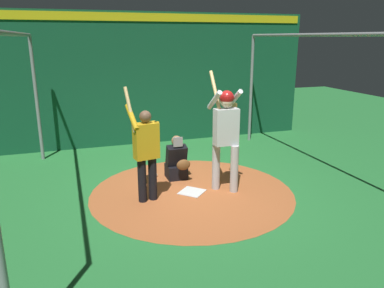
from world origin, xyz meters
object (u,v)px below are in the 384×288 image
catcher (177,162)px  visitor (146,150)px  batter (226,130)px  baseball_0 (156,175)px  bat_rack (231,121)px  home_plate (192,192)px

catcher → visitor: size_ratio=0.46×
batter → catcher: size_ratio=2.42×
batter → visitor: bearing=-90.2°
catcher → baseball_0: (-0.24, -0.39, -0.31)m
baseball_0 → bat_rack: bearing=131.2°
batter → catcher: (-0.86, -0.69, -0.82)m
home_plate → baseball_0: bearing=-156.1°
home_plate → baseball_0: size_ratio=5.68×
home_plate → baseball_0: 1.13m
catcher → batter: bearing=38.5°
home_plate → visitor: size_ratio=0.21×
catcher → bat_rack: size_ratio=0.88×
batter → baseball_0: 1.92m
catcher → visitor: bearing=-43.1°
visitor → baseball_0: (-1.10, 0.41, -0.90)m
home_plate → batter: bearing=83.1°
batter → baseball_0: bearing=-135.6°
batter → catcher: bearing=-141.5°
home_plate → catcher: catcher is taller
baseball_0 → batter: bearing=44.4°
home_plate → visitor: (0.07, -0.86, 0.93)m
home_plate → visitor: visitor is taller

